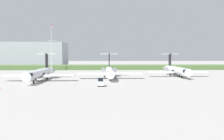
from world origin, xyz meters
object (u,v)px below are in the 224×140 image
(baggage_tug, at_px, (101,83))
(regional_jet_second, at_px, (110,71))
(safety_cone_front_marker, at_px, (0,88))
(antenna_mast, at_px, (52,52))
(regional_jet_third, at_px, (176,70))
(regional_jet_nearest, at_px, (40,73))

(baggage_tug, bearing_deg, regional_jet_second, 83.33)
(regional_jet_second, xyz_separation_m, safety_cone_front_marker, (-27.47, -29.62, -2.26))
(antenna_mast, bearing_deg, regional_jet_second, -56.82)
(regional_jet_second, xyz_separation_m, regional_jet_third, (26.12, 8.19, 0.00))
(safety_cone_front_marker, bearing_deg, antenna_mast, 91.43)
(antenna_mast, xyz_separation_m, baggage_tug, (26.51, -68.92, -9.02))
(regional_jet_nearest, bearing_deg, regional_jet_third, 17.99)
(regional_jet_nearest, distance_m, baggage_tug, 25.92)
(regional_jet_second, height_order, regional_jet_third, same)
(antenna_mast, bearing_deg, safety_cone_front_marker, -88.57)
(regional_jet_third, relative_size, safety_cone_front_marker, 56.36)
(regional_jet_second, relative_size, antenna_mast, 1.28)
(regional_jet_third, relative_size, antenna_mast, 1.28)
(antenna_mast, distance_m, safety_cone_front_marker, 75.12)
(regional_jet_second, relative_size, safety_cone_front_marker, 56.36)
(regional_jet_nearest, relative_size, regional_jet_second, 1.00)
(regional_jet_third, bearing_deg, antenna_mast, 146.53)
(regional_jet_third, relative_size, baggage_tug, 9.69)
(safety_cone_front_marker, bearing_deg, regional_jet_third, 35.21)
(regional_jet_nearest, xyz_separation_m, regional_jet_second, (22.87, 7.72, 0.00))
(baggage_tug, bearing_deg, antenna_mast, 111.04)
(antenna_mast, height_order, baggage_tug, antenna_mast)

